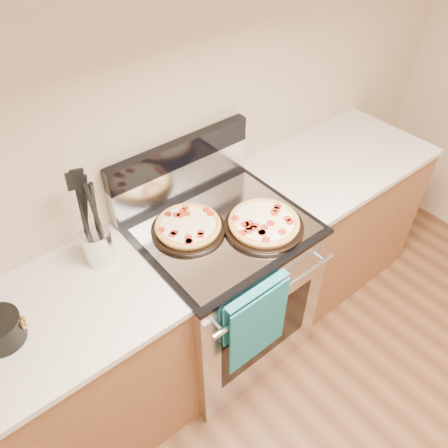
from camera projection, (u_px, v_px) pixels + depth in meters
wall_back at (172, 112)px, 1.91m from camera, size 4.00×0.00×4.00m
range_body at (222, 291)px, 2.31m from camera, size 0.76×0.68×0.90m
oven_window at (266, 333)px, 2.12m from camera, size 0.56×0.01×0.40m
cooktop at (222, 228)px, 2.00m from camera, size 0.76×0.68×0.02m
backsplash_lower at (182, 179)px, 2.11m from camera, size 0.76×0.06×0.18m
backsplash_upper at (180, 153)px, 2.01m from camera, size 0.76×0.06×0.12m
oven_handle at (277, 293)px, 1.86m from camera, size 0.70×0.03×0.03m
dish_towel at (255, 322)px, 1.87m from camera, size 0.32×0.05×0.42m
foil_sheet at (226, 229)px, 1.98m from camera, size 0.70×0.55×0.01m
cabinet_left at (64, 387)px, 1.93m from camera, size 1.00×0.62×0.88m
countertop_left at (33, 328)px, 1.62m from camera, size 1.02×0.64×0.03m
cabinet_right at (328, 220)px, 2.75m from camera, size 1.00×0.62×0.88m
countertop_right at (341, 159)px, 2.44m from camera, size 1.02×0.64×0.03m
pepperoni_pizza_back at (188, 227)px, 1.95m from camera, size 0.38×0.38×0.04m
pepperoni_pizza_front at (264, 224)px, 1.96m from camera, size 0.40×0.40×0.05m
utensil_crock at (98, 246)px, 1.81m from camera, size 0.16×0.16×0.15m
saucepan at (0, 331)px, 1.54m from camera, size 0.21×0.21×0.10m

